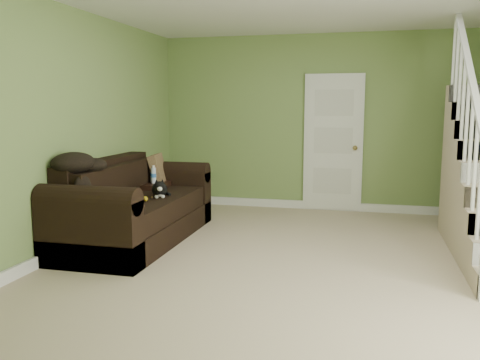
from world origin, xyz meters
The scene contains 13 objects.
floor centered at (0.00, 0.00, 0.00)m, with size 5.00×5.50×0.01m, color tan.
wall_back centered at (0.00, 2.75, 1.30)m, with size 5.00×0.04×2.60m, color #74924E.
wall_front centered at (0.00, -2.75, 1.30)m, with size 5.00×0.04×2.60m, color #74924E.
wall_left centered at (-2.50, 0.00, 1.30)m, with size 0.04×5.50×2.60m, color #74924E.
baseboard_back centered at (0.00, 2.72, 0.06)m, with size 5.00×0.04×0.12m, color white.
baseboard_left centered at (-2.47, 0.00, 0.06)m, with size 0.04×5.50×0.12m, color white.
door centered at (0.10, 2.71, 1.01)m, with size 0.86×0.12×2.02m.
sofa centered at (-2.02, 0.41, 0.36)m, with size 1.04×2.40×0.95m.
side_table centered at (-2.11, 1.08, 0.30)m, with size 0.56×0.56×0.81m.
cat centered at (-1.73, 0.48, 0.60)m, with size 0.32×0.47×0.23m.
banana centered at (-1.77, 0.21, 0.54)m, with size 0.05×0.18×0.05m, color gold.
throw_pillow centered at (-2.07, 1.27, 0.72)m, with size 0.10×0.41×0.41m, color #462A1C.
throw_blanket centered at (-2.33, -0.30, 0.98)m, with size 0.40×0.53×0.22m, color black.
Camera 1 is at (0.59, -4.90, 1.56)m, focal length 38.00 mm.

